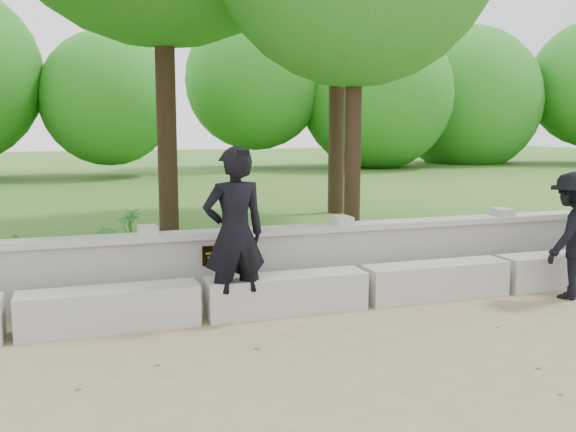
# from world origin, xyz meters

# --- Properties ---
(ground) EXTENTS (80.00, 80.00, 0.00)m
(ground) POSITION_xyz_m (0.00, 0.00, 0.00)
(ground) COLOR #9C8560
(ground) RESTS_ON ground
(lawn) EXTENTS (40.00, 22.00, 0.25)m
(lawn) POSITION_xyz_m (0.00, 14.00, 0.12)
(lawn) COLOR #2F581A
(lawn) RESTS_ON ground
(concrete_bench) EXTENTS (11.90, 0.45, 0.45)m
(concrete_bench) POSITION_xyz_m (0.00, 1.90, 0.22)
(concrete_bench) COLOR #A9A7A0
(concrete_bench) RESTS_ON ground
(parapet_wall) EXTENTS (12.50, 0.35, 0.90)m
(parapet_wall) POSITION_xyz_m (0.00, 2.60, 0.46)
(parapet_wall) COLOR #9F9D96
(parapet_wall) RESTS_ON ground
(man_main) EXTENTS (0.75, 0.67, 1.96)m
(man_main) POSITION_xyz_m (0.36, 1.80, 0.98)
(man_main) COLOR black
(man_main) RESTS_ON ground
(visitor_mid) EXTENTS (1.20, 0.99, 1.61)m
(visitor_mid) POSITION_xyz_m (4.62, 1.38, 0.80)
(visitor_mid) COLOR black
(visitor_mid) RESTS_ON ground
(shrub_a) EXTENTS (0.34, 0.29, 0.53)m
(shrub_a) POSITION_xyz_m (-2.04, 3.82, 0.52)
(shrub_a) COLOR #28782A
(shrub_a) RESTS_ON lawn
(shrub_b) EXTENTS (0.43, 0.43, 0.61)m
(shrub_b) POSITION_xyz_m (-0.93, 3.44, 0.56)
(shrub_b) COLOR #28782A
(shrub_b) RESTS_ON lawn
(shrub_d) EXTENTS (0.50, 0.49, 0.66)m
(shrub_d) POSITION_xyz_m (-0.54, 4.83, 0.58)
(shrub_d) COLOR #28782A
(shrub_d) RESTS_ON lawn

